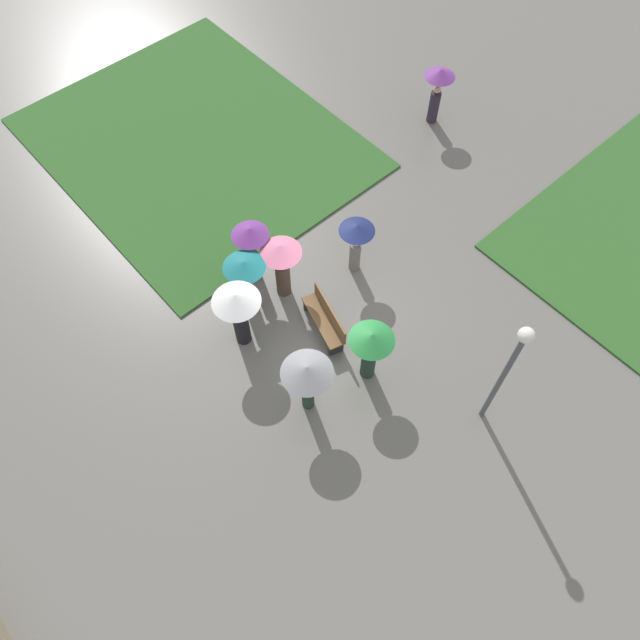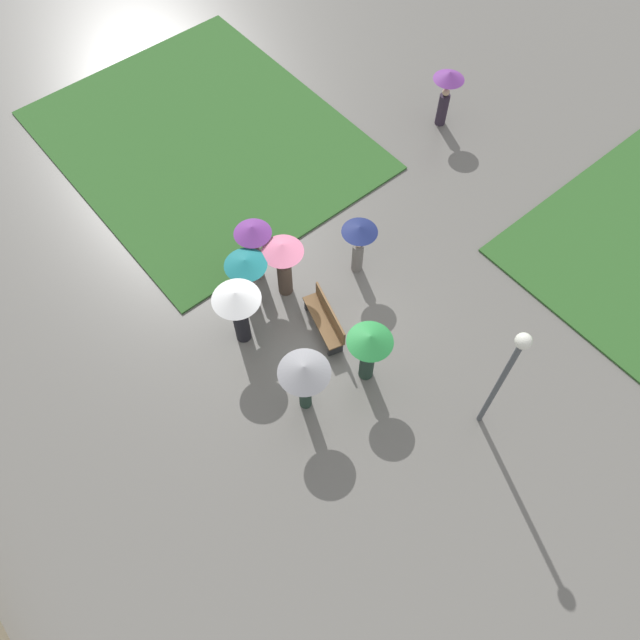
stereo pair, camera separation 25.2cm
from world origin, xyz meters
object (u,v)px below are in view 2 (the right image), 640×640
at_px(park_bench, 326,319).
at_px(crowd_person_purple, 254,241).
at_px(lone_walker_far_path, 447,88).
at_px(crowd_person_navy, 359,240).
at_px(crowd_person_pink, 283,259).
at_px(crowd_person_grey, 304,375).
at_px(lamp_post, 507,370).
at_px(crowd_person_white, 238,305).
at_px(crowd_person_green, 369,348).
at_px(crowd_person_teal, 247,274).

relative_size(park_bench, crowd_person_purple, 0.85).
bearing_deg(lone_walker_far_path, park_bench, 133.42).
relative_size(crowd_person_navy, lone_walker_far_path, 0.92).
relative_size(crowd_person_pink, lone_walker_far_path, 1.03).
bearing_deg(crowd_person_grey, lamp_post, -98.11).
bearing_deg(crowd_person_pink, crowd_person_white, 30.39).
relative_size(crowd_person_purple, crowd_person_grey, 1.05).
relative_size(crowd_person_white, lone_walker_far_path, 1.06).
height_order(crowd_person_green, crowd_person_navy, crowd_person_green).
xyz_separation_m(lamp_post, crowd_person_pink, (-5.64, -1.21, -1.16)).
bearing_deg(crowd_person_grey, crowd_person_teal, 24.22).
bearing_deg(crowd_person_pink, lone_walker_far_path, -150.20).
distance_m(crowd_person_teal, crowd_person_white, 1.00).
height_order(park_bench, crowd_person_green, crowd_person_green).
relative_size(lamp_post, crowd_person_green, 2.11).
relative_size(crowd_person_green, crowd_person_white, 0.93).
distance_m(park_bench, crowd_person_teal, 2.18).
xyz_separation_m(park_bench, crowd_person_purple, (-2.37, -0.31, 0.96)).
xyz_separation_m(crowd_person_green, crowd_person_white, (-2.69, -1.62, 0.13)).
distance_m(lamp_post, crowd_person_navy, 5.20).
bearing_deg(lamp_post, crowd_person_white, -151.33).
bearing_deg(crowd_person_green, park_bench, -4.64).
relative_size(park_bench, lone_walker_far_path, 0.91).
distance_m(crowd_person_pink, crowd_person_white, 1.70).
xyz_separation_m(park_bench, crowd_person_grey, (1.25, -1.66, 1.04)).
relative_size(park_bench, crowd_person_teal, 0.91).
distance_m(crowd_person_pink, crowd_person_purple, 0.87).
distance_m(park_bench, crowd_person_white, 2.25).
xyz_separation_m(crowd_person_green, crowd_person_purple, (-3.94, -0.23, 0.13)).
bearing_deg(crowd_person_white, crowd_person_grey, -34.42).
height_order(crowd_person_white, lone_walker_far_path, crowd_person_white).
height_order(lamp_post, crowd_person_pink, lamp_post).
relative_size(lamp_post, crowd_person_grey, 2.02).
distance_m(crowd_person_teal, crowd_person_grey, 3.11).
bearing_deg(crowd_person_navy, lamp_post, -103.78).
bearing_deg(crowd_person_purple, crowd_person_green, -81.04).
xyz_separation_m(crowd_person_teal, crowd_person_navy, (0.88, 2.78, -0.06)).
bearing_deg(crowd_person_grey, crowd_person_pink, 7.23).
distance_m(park_bench, crowd_person_green, 1.78).
height_order(crowd_person_white, crowd_person_grey, crowd_person_white).
xyz_separation_m(park_bench, crowd_person_pink, (-1.55, -0.05, 0.88)).
height_order(crowd_person_green, crowd_person_white, crowd_person_white).
height_order(crowd_person_green, crowd_person_grey, crowd_person_grey).
bearing_deg(crowd_person_grey, lone_walker_far_path, -25.90).
xyz_separation_m(lamp_post, lone_walker_far_path, (-7.50, 6.34, -1.19)).
bearing_deg(crowd_person_purple, crowd_person_navy, -29.16).
height_order(crowd_person_purple, crowd_person_grey, crowd_person_purple).
distance_m(crowd_person_pink, crowd_person_teal, 0.95).
bearing_deg(crowd_person_teal, crowd_person_white, 34.94).
xyz_separation_m(park_bench, lamp_post, (4.10, 1.16, 2.04)).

